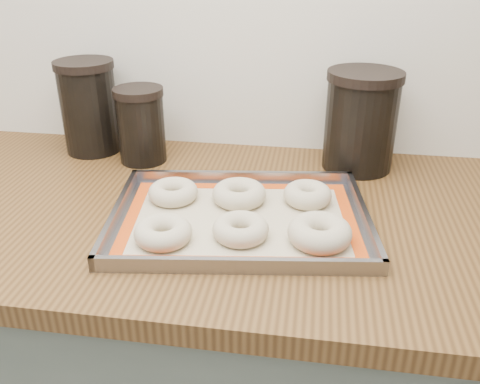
% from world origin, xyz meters
% --- Properties ---
extents(cabinet, '(3.00, 0.65, 0.86)m').
position_xyz_m(cabinet, '(0.00, 1.68, 0.43)').
color(cabinet, '#606A5D').
rests_on(cabinet, floor).
extents(countertop, '(3.06, 0.68, 0.04)m').
position_xyz_m(countertop, '(0.00, 1.68, 0.88)').
color(countertop, brown).
rests_on(countertop, cabinet).
extents(baking_tray, '(0.50, 0.39, 0.03)m').
position_xyz_m(baking_tray, '(0.01, 1.62, 0.91)').
color(baking_tray, gray).
rests_on(baking_tray, countertop).
extents(baking_mat, '(0.45, 0.34, 0.00)m').
position_xyz_m(baking_mat, '(0.01, 1.62, 0.90)').
color(baking_mat, '#C6B793').
rests_on(baking_mat, baking_tray).
extents(bagel_front_left, '(0.11, 0.11, 0.03)m').
position_xyz_m(bagel_front_left, '(-0.11, 1.53, 0.92)').
color(bagel_front_left, '#C4B698').
rests_on(bagel_front_left, baking_mat).
extents(bagel_front_mid, '(0.11, 0.11, 0.03)m').
position_xyz_m(bagel_front_mid, '(0.02, 1.56, 0.92)').
color(bagel_front_mid, '#C4B698').
rests_on(bagel_front_mid, baking_mat).
extents(bagel_front_right, '(0.12, 0.12, 0.04)m').
position_xyz_m(bagel_front_right, '(0.15, 1.56, 0.92)').
color(bagel_front_right, '#C4B698').
rests_on(bagel_front_right, baking_mat).
extents(bagel_back_left, '(0.11, 0.11, 0.03)m').
position_xyz_m(bagel_back_left, '(-0.13, 1.68, 0.92)').
color(bagel_back_left, '#C4B698').
rests_on(bagel_back_left, baking_mat).
extents(bagel_back_mid, '(0.12, 0.12, 0.04)m').
position_xyz_m(bagel_back_mid, '(-0.00, 1.69, 0.92)').
color(bagel_back_mid, '#C4B698').
rests_on(bagel_back_mid, baking_mat).
extents(bagel_back_right, '(0.12, 0.12, 0.04)m').
position_xyz_m(bagel_back_right, '(0.13, 1.70, 0.92)').
color(bagel_back_right, '#C4B698').
rests_on(bagel_back_right, baking_mat).
extents(canister_left, '(0.14, 0.14, 0.22)m').
position_xyz_m(canister_left, '(-0.39, 1.91, 1.01)').
color(canister_left, black).
rests_on(canister_left, countertop).
extents(canister_mid, '(0.11, 0.11, 0.17)m').
position_xyz_m(canister_mid, '(-0.26, 1.87, 0.99)').
color(canister_mid, black).
rests_on(canister_mid, countertop).
extents(canister_right, '(0.16, 0.16, 0.22)m').
position_xyz_m(canister_right, '(0.23, 1.91, 1.01)').
color(canister_right, black).
rests_on(canister_right, countertop).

